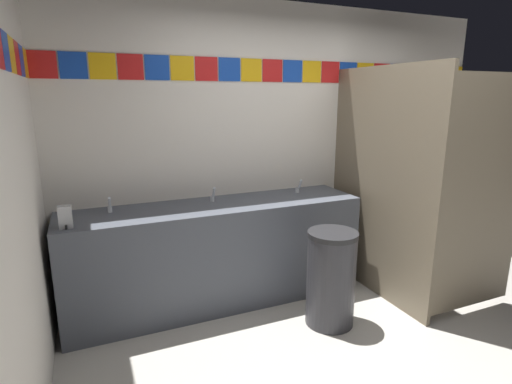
% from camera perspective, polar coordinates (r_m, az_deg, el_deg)
% --- Properties ---
extents(ground_plane, '(9.63, 9.63, 0.00)m').
position_cam_1_polar(ground_plane, '(3.19, 19.10, -21.64)').
color(ground_plane, '#B2ADA3').
extents(wall_back, '(4.38, 0.09, 2.63)m').
position_cam_1_polar(wall_back, '(3.99, 4.69, 6.58)').
color(wall_back, silver).
rests_on(wall_back, ground_plane).
extents(vanity_counter, '(2.54, 0.60, 0.90)m').
position_cam_1_polar(vanity_counter, '(3.57, -5.51, -8.55)').
color(vanity_counter, '#4C515B').
rests_on(vanity_counter, ground_plane).
extents(faucet_left, '(0.04, 0.10, 0.14)m').
position_cam_1_polar(faucet_left, '(3.36, -20.06, -1.95)').
color(faucet_left, silver).
rests_on(faucet_left, vanity_counter).
extents(faucet_center, '(0.04, 0.10, 0.14)m').
position_cam_1_polar(faucet_center, '(3.50, -6.14, -0.59)').
color(faucet_center, silver).
rests_on(faucet_center, vanity_counter).
extents(faucet_right, '(0.04, 0.10, 0.14)m').
position_cam_1_polar(faucet_right, '(3.83, 6.06, 0.63)').
color(faucet_right, silver).
rests_on(faucet_right, vanity_counter).
extents(soap_dispenser, '(0.09, 0.09, 0.16)m').
position_cam_1_polar(soap_dispenser, '(3.10, -25.46, -3.24)').
color(soap_dispenser, '#B7BABF').
rests_on(soap_dispenser, vanity_counter).
extents(stall_divider, '(0.92, 1.37, 2.05)m').
position_cam_1_polar(stall_divider, '(3.69, 21.69, 0.44)').
color(stall_divider, '#726651').
rests_on(stall_divider, ground_plane).
extents(toilet, '(0.39, 0.49, 0.74)m').
position_cam_1_polar(toilet, '(4.55, 20.62, -6.56)').
color(toilet, white).
rests_on(toilet, ground_plane).
extents(trash_bin, '(0.39, 0.39, 0.78)m').
position_cam_1_polar(trash_bin, '(3.31, 10.59, -11.93)').
color(trash_bin, '#333338').
rests_on(trash_bin, ground_plane).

